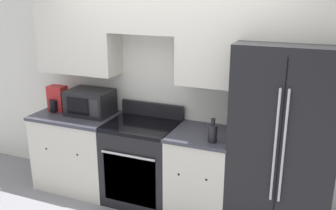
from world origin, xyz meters
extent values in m
cube|color=silver|center=(0.00, 0.66, 1.30)|extent=(8.00, 0.06, 2.60)
cube|color=beige|center=(-1.15, 0.46, 1.81)|extent=(0.93, 0.33, 0.87)
cube|color=beige|center=(-0.31, 0.46, 2.05)|extent=(0.76, 0.33, 0.39)
cube|color=beige|center=(0.84, 0.46, 1.81)|extent=(1.55, 0.33, 0.87)
cube|color=beige|center=(-1.15, 0.31, 0.44)|extent=(0.93, 0.62, 0.87)
cube|color=#383842|center=(-1.15, 0.31, 0.89)|extent=(0.96, 0.64, 0.03)
sphere|color=black|center=(-1.36, 0.00, 0.57)|extent=(0.03, 0.03, 0.03)
sphere|color=black|center=(-0.94, 0.00, 0.57)|extent=(0.03, 0.03, 0.03)
cube|color=beige|center=(0.38, 0.31, 0.44)|extent=(0.62, 0.62, 0.87)
cube|color=#383842|center=(0.38, 0.31, 0.89)|extent=(0.64, 0.64, 0.03)
sphere|color=black|center=(0.24, 0.00, 0.57)|extent=(0.03, 0.03, 0.03)
sphere|color=black|center=(0.52, 0.00, 0.57)|extent=(0.03, 0.03, 0.03)
cube|color=black|center=(-0.31, 0.31, 0.43)|extent=(0.76, 0.62, 0.87)
cube|color=black|center=(-0.31, 0.01, 0.39)|extent=(0.60, 0.01, 0.56)
cube|color=black|center=(-0.31, 0.31, 0.89)|extent=(0.76, 0.62, 0.04)
cube|color=black|center=(-0.31, 0.59, 0.99)|extent=(0.76, 0.04, 0.16)
cylinder|color=silver|center=(-0.31, -0.02, 0.68)|extent=(0.60, 0.02, 0.02)
cube|color=black|center=(1.15, 0.36, 0.93)|extent=(0.93, 0.72, 1.85)
cube|color=black|center=(1.15, 0.00, 0.93)|extent=(0.01, 0.01, 1.70)
cylinder|color=#B7B7BC|center=(1.12, -0.02, 1.02)|extent=(0.02, 0.02, 1.02)
cylinder|color=#B7B7BC|center=(1.19, -0.02, 1.02)|extent=(0.02, 0.02, 1.02)
cube|color=black|center=(-0.99, 0.38, 1.05)|extent=(0.50, 0.36, 0.29)
cube|color=black|center=(-1.04, 0.20, 1.05)|extent=(0.28, 0.01, 0.19)
cube|color=#262628|center=(-0.82, 0.20, 1.05)|extent=(0.11, 0.01, 0.20)
cylinder|color=black|center=(0.53, 0.13, 0.99)|extent=(0.09, 0.09, 0.17)
cylinder|color=black|center=(0.53, 0.13, 1.10)|extent=(0.04, 0.04, 0.05)
cylinder|color=black|center=(0.53, 0.13, 1.13)|extent=(0.04, 0.04, 0.02)
cube|color=#B22323|center=(-1.44, 0.37, 1.06)|extent=(0.21, 0.14, 0.30)
cylinder|color=black|center=(-1.44, 0.28, 0.99)|extent=(0.10, 0.10, 0.13)
camera|label=1|loc=(1.39, -3.06, 2.29)|focal=40.00mm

